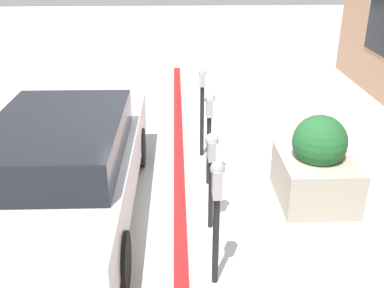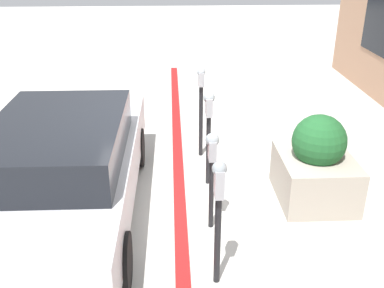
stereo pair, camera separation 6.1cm
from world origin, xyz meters
name	(u,v)px [view 1 (the left image)]	position (x,y,z in m)	size (l,w,h in m)	color
ground_plane	(185,203)	(0.00, 0.00, 0.00)	(40.00, 40.00, 0.00)	beige
curb_strip	(180,202)	(0.00, 0.08, 0.02)	(13.99, 0.16, 0.04)	red
parking_meter_nearest	(217,203)	(-1.55, -0.28, 0.98)	(0.17, 0.15, 1.42)	black
parking_meter_second	(212,160)	(-0.56, -0.30, 0.94)	(0.19, 0.16, 1.28)	black
parking_meter_middle	(209,120)	(0.55, -0.35, 1.01)	(0.19, 0.16, 1.41)	black
parking_meter_fourth	(202,99)	(1.51, -0.31, 0.99)	(0.15, 0.13, 1.49)	black
planter_box	(316,166)	(0.06, -1.78, 0.51)	(1.16, 0.98, 1.23)	#A39989
parked_car_front	(65,165)	(-0.23, 1.51, 0.73)	(4.46, 1.79, 1.39)	#B7B7BC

